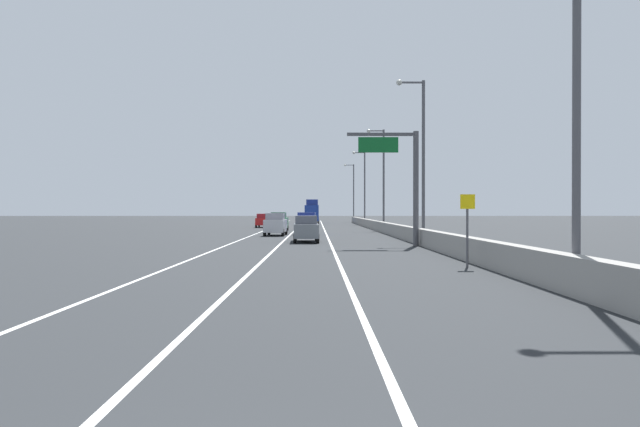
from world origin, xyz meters
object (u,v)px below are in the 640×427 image
at_px(box_truck, 312,212).
at_px(lamp_post_right_fourth, 363,183).
at_px(lamp_post_right_second, 420,150).
at_px(car_green_0, 279,222).
at_px(car_blue_3, 307,223).
at_px(car_gray_1, 306,229).
at_px(speed_advisory_sign, 467,224).
at_px(lamp_post_right_near, 569,57).
at_px(car_silver_2, 276,224).
at_px(lamp_post_right_third, 382,173).
at_px(car_red_4, 264,221).
at_px(lamp_post_right_fifth, 353,189).
at_px(overhead_sign_gantry, 405,174).

bearing_deg(box_truck, lamp_post_right_fourth, -43.84).
xyz_separation_m(lamp_post_right_second, car_green_0, (-11.84, 20.02, -5.73)).
bearing_deg(car_blue_3, car_gray_1, -89.29).
xyz_separation_m(speed_advisory_sign, car_gray_1, (-6.96, 17.74, -0.79)).
xyz_separation_m(lamp_post_right_near, car_blue_3, (-8.22, 36.87, -5.72)).
height_order(car_silver_2, car_blue_3, car_blue_3).
distance_m(lamp_post_right_third, lamp_post_right_fourth, 24.24).
relative_size(car_gray_1, box_truck, 0.48).
height_order(lamp_post_right_near, car_red_4, lamp_post_right_near).
relative_size(lamp_post_right_third, car_red_4, 2.62).
xyz_separation_m(lamp_post_right_second, car_gray_1, (-8.46, 0.02, -5.81)).
bearing_deg(lamp_post_right_third, lamp_post_right_fourth, 90.15).
height_order(speed_advisory_sign, car_silver_2, speed_advisory_sign).
distance_m(lamp_post_right_fifth, car_blue_3, 60.98).
bearing_deg(car_gray_1, overhead_sign_gantry, -35.97).
relative_size(lamp_post_right_fifth, car_gray_1, 2.58).
xyz_separation_m(car_green_0, box_truck, (3.40, 36.61, 0.92)).
bearing_deg(lamp_post_right_second, lamp_post_right_fourth, 89.95).
bearing_deg(lamp_post_right_fourth, speed_advisory_sign, -91.34).
relative_size(lamp_post_right_second, car_blue_3, 2.62).
height_order(car_blue_3, box_truck, box_truck).
bearing_deg(overhead_sign_gantry, car_red_4, 108.48).
height_order(lamp_post_right_third, car_green_0, lamp_post_right_third).
distance_m(lamp_post_right_fourth, box_truck, 12.70).
distance_m(lamp_post_right_fifth, car_silver_2, 63.77).
bearing_deg(lamp_post_right_third, car_red_4, 146.96).
distance_m(lamp_post_right_near, lamp_post_right_fourth, 72.73).
bearing_deg(lamp_post_right_near, overhead_sign_gantry, 94.53).
distance_m(lamp_post_right_fourth, lamp_post_right_fifth, 24.24).
distance_m(lamp_post_right_second, lamp_post_right_fourth, 48.49).
bearing_deg(box_truck, car_gray_1, -90.02).
bearing_deg(speed_advisory_sign, car_silver_2, 109.62).
height_order(lamp_post_right_near, car_blue_3, lamp_post_right_near).
distance_m(car_red_4, box_truck, 23.57).
relative_size(lamp_post_right_fourth, car_red_4, 2.62).
relative_size(car_gray_1, car_red_4, 1.01).
height_order(overhead_sign_gantry, lamp_post_right_fourth, lamp_post_right_fourth).
height_order(car_gray_1, car_blue_3, car_blue_3).
bearing_deg(lamp_post_right_second, lamp_post_right_fifth, 90.06).
xyz_separation_m(speed_advisory_sign, lamp_post_right_third, (1.61, 41.97, 5.02)).
height_order(lamp_post_right_fourth, car_red_4, lamp_post_right_fourth).
relative_size(lamp_post_right_fourth, box_truck, 1.25).
bearing_deg(lamp_post_right_fourth, lamp_post_right_third, -89.85).
xyz_separation_m(lamp_post_right_near, lamp_post_right_fourth, (0.44, 72.73, 0.00)).
bearing_deg(lamp_post_right_second, car_silver_2, 138.24).
bearing_deg(speed_advisory_sign, car_gray_1, 111.41).
distance_m(speed_advisory_sign, lamp_post_right_fifth, 90.60).
distance_m(lamp_post_right_near, lamp_post_right_fifth, 96.97).
relative_size(overhead_sign_gantry, lamp_post_right_third, 0.62).
distance_m(lamp_post_right_fourth, car_gray_1, 49.55).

